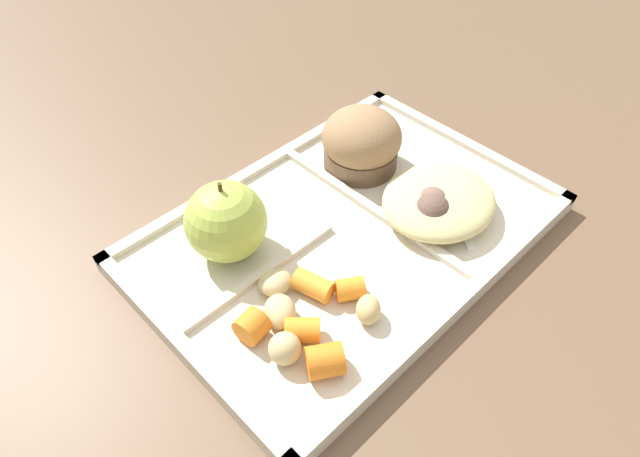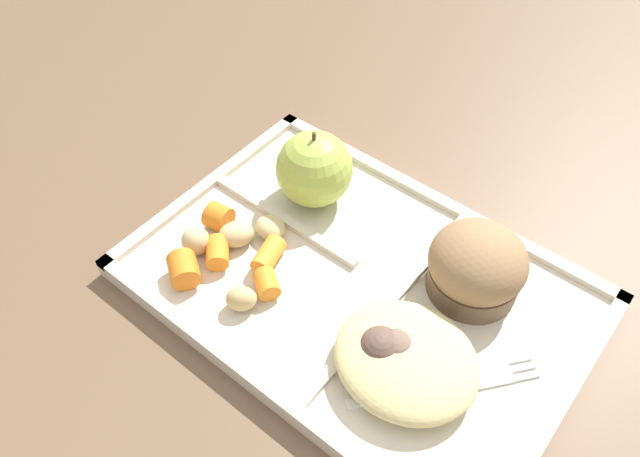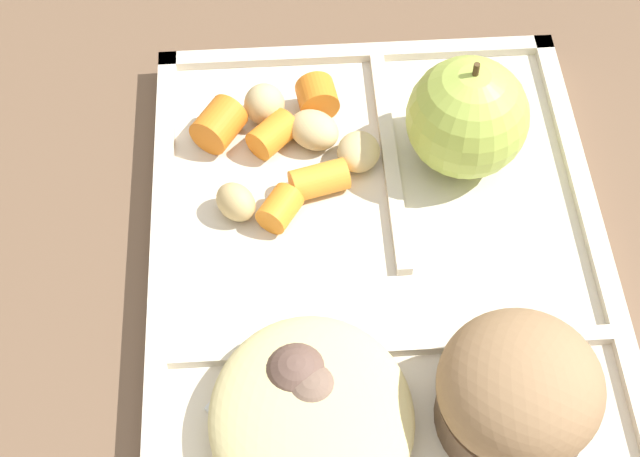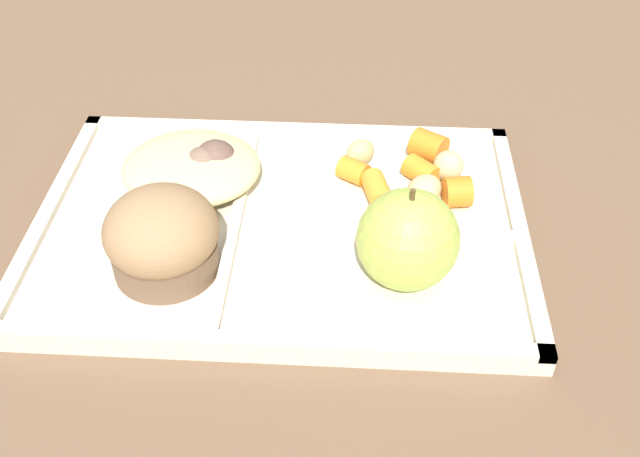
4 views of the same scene
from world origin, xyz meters
name	(u,v)px [view 3 (image 3 of 4)]	position (x,y,z in m)	size (l,w,h in m)	color
ground	(383,306)	(0.00, 0.00, 0.00)	(6.00, 6.00, 0.00)	brown
lunch_tray	(384,299)	(0.00, 0.00, 0.01)	(0.38, 0.26, 0.02)	beige
green_apple	(467,118)	(-0.09, 0.06, 0.05)	(0.07, 0.07, 0.08)	#A8C14C
bran_muffin	(518,392)	(0.08, 0.06, 0.04)	(0.08, 0.08, 0.07)	brown
carrot_slice_back	(273,134)	(-0.11, -0.06, 0.02)	(0.02, 0.02, 0.03)	orange
carrot_slice_small	(319,180)	(-0.07, -0.03, 0.02)	(0.02, 0.02, 0.03)	orange
carrot_slice_near_corner	(280,208)	(-0.06, -0.06, 0.02)	(0.02, 0.02, 0.02)	orange
carrot_slice_diagonal	(219,125)	(-0.12, -0.09, 0.03)	(0.03, 0.03, 0.03)	orange
carrot_slice_tilted	(317,97)	(-0.14, -0.03, 0.03)	(0.02, 0.02, 0.02)	orange
potato_chunk_large	(236,202)	(-0.06, -0.08, 0.02)	(0.03, 0.02, 0.02)	tan
potato_chunk_small	(359,152)	(-0.10, -0.01, 0.02)	(0.03, 0.03, 0.02)	tan
potato_chunk_golden	(314,130)	(-0.11, -0.03, 0.02)	(0.03, 0.03, 0.02)	tan
potato_chunk_wedge	(264,104)	(-0.13, -0.06, 0.03)	(0.03, 0.03, 0.03)	tan
egg_noodle_pile	(311,417)	(0.08, -0.04, 0.03)	(0.11, 0.10, 0.03)	#D6C684
meatball_side	(312,396)	(0.07, -0.04, 0.03)	(0.03, 0.03, 0.03)	#755B4C
meatball_front	(297,379)	(0.06, -0.05, 0.03)	(0.04, 0.04, 0.04)	brown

